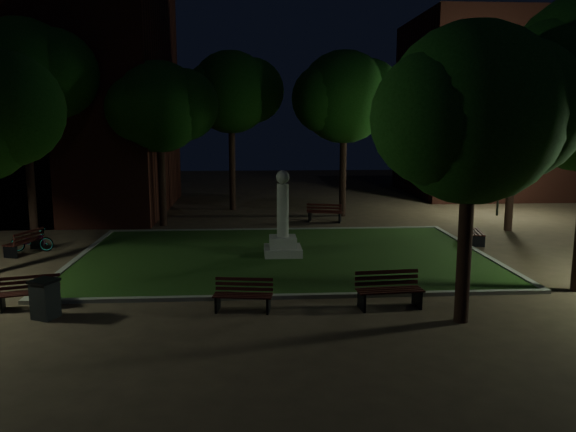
# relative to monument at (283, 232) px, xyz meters

# --- Properties ---
(ground) EXTENTS (80.00, 80.00, 0.00)m
(ground) POSITION_rel_monument_xyz_m (0.00, -2.00, -0.96)
(ground) COLOR #4C3929
(lawn) EXTENTS (15.00, 10.00, 0.08)m
(lawn) POSITION_rel_monument_xyz_m (0.00, 0.00, -0.92)
(lawn) COLOR #234214
(lawn) RESTS_ON ground
(lawn_kerb) EXTENTS (15.40, 10.40, 0.12)m
(lawn_kerb) POSITION_rel_monument_xyz_m (0.00, 0.00, -0.90)
(lawn_kerb) COLOR slate
(lawn_kerb) RESTS_ON ground
(monument) EXTENTS (1.40, 1.40, 3.20)m
(monument) POSITION_rel_monument_xyz_m (0.00, 0.00, 0.00)
(monument) COLOR gray
(monument) RESTS_ON lawn
(building_far) EXTENTS (16.00, 10.00, 12.00)m
(building_far) POSITION_rel_monument_xyz_m (18.00, 18.00, 5.04)
(building_far) COLOR #451B13
(building_far) RESTS_ON ground
(tree_north_wl) EXTENTS (5.34, 4.36, 7.94)m
(tree_north_wl) POSITION_rel_monument_xyz_m (-5.43, 6.88, 4.79)
(tree_north_wl) COLOR black
(tree_north_wl) RESTS_ON ground
(tree_north_er) EXTENTS (5.93, 4.84, 8.76)m
(tree_north_er) POSITION_rel_monument_xyz_m (3.85, 9.09, 5.37)
(tree_north_er) COLOR black
(tree_north_er) RESTS_ON ground
(tree_ne) EXTENTS (4.60, 3.75, 6.85)m
(tree_ne) POSITION_rel_monument_xyz_m (10.96, 4.52, 4.01)
(tree_ne) COLOR black
(tree_ne) RESTS_ON ground
(tree_se) EXTENTS (5.40, 4.41, 7.46)m
(tree_se) POSITION_rel_monument_xyz_m (4.27, -7.27, 4.29)
(tree_se) COLOR black
(tree_se) RESTS_ON ground
(tree_nw) EXTENTS (6.09, 4.97, 9.54)m
(tree_nw) POSITION_rel_monument_xyz_m (-11.01, 5.23, 6.09)
(tree_nw) COLOR black
(tree_nw) RESTS_ON ground
(tree_far_north) EXTENTS (5.65, 4.62, 9.00)m
(tree_far_north) POSITION_rel_monument_xyz_m (-2.16, 11.71, 5.73)
(tree_far_north) COLOR black
(tree_far_north) RESTS_ON ground
(lamppost_nw) EXTENTS (1.18, 0.28, 4.62)m
(lamppost_nw) POSITION_rel_monument_xyz_m (-10.06, 7.13, 2.26)
(lamppost_nw) COLOR black
(lamppost_nw) RESTS_ON ground
(lamppost_ne) EXTENTS (1.18, 0.28, 4.47)m
(lamppost_ne) POSITION_rel_monument_xyz_m (12.21, 8.70, 2.17)
(lamppost_ne) COLOR black
(lamppost_ne) RESTS_ON ground
(bench_near_left) EXTENTS (1.65, 0.77, 0.87)m
(bench_near_left) POSITION_rel_monument_xyz_m (-1.41, -6.05, -0.55)
(bench_near_left) COLOR black
(bench_near_left) RESTS_ON ground
(bench_near_right) EXTENTS (1.86, 0.79, 1.00)m
(bench_near_right) POSITION_rel_monument_xyz_m (2.59, -6.04, -0.49)
(bench_near_right) COLOR black
(bench_near_right) RESTS_ON ground
(bench_west_near) EXTENTS (1.65, 0.92, 0.86)m
(bench_west_near) POSITION_rel_monument_xyz_m (-7.28, -5.40, -0.55)
(bench_west_near) COLOR black
(bench_west_near) RESTS_ON ground
(bench_left_side) EXTENTS (1.07, 1.79, 0.93)m
(bench_left_side) POSITION_rel_monument_xyz_m (-9.93, 1.12, -0.52)
(bench_left_side) COLOR black
(bench_left_side) RESTS_ON ground
(bench_right_side) EXTENTS (0.93, 1.80, 0.94)m
(bench_right_side) POSITION_rel_monument_xyz_m (8.14, 1.94, -0.51)
(bench_right_side) COLOR black
(bench_right_side) RESTS_ON ground
(bench_far_side) EXTENTS (1.87, 1.08, 0.97)m
(bench_far_side) POSITION_rel_monument_xyz_m (2.54, 7.28, -0.50)
(bench_far_side) COLOR black
(bench_far_side) RESTS_ON ground
(trash_bin) EXTENTS (0.80, 0.80, 1.03)m
(trash_bin) POSITION_rel_monument_xyz_m (-6.55, -6.32, -0.43)
(trash_bin) COLOR black
(trash_bin) RESTS_ON ground
(bicycle) EXTENTS (1.67, 0.59, 0.88)m
(bicycle) POSITION_rel_monument_xyz_m (-9.82, 1.52, -0.52)
(bicycle) COLOR black
(bicycle) RESTS_ON ground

